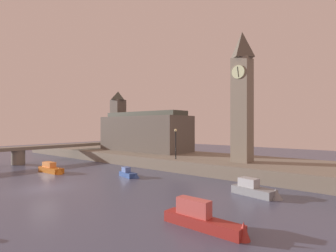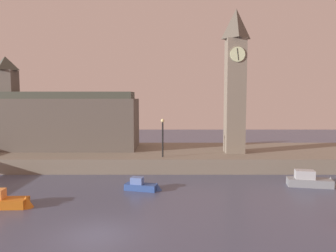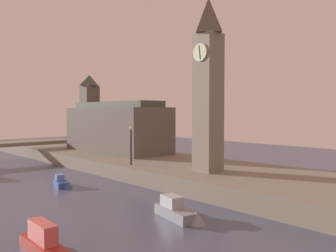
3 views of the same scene
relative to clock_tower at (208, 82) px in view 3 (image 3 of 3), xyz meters
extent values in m
cube|color=slate|center=(-11.11, 1.83, -8.72)|extent=(70.00, 12.00, 1.50)
cube|color=slate|center=(0.00, 0.00, -1.85)|extent=(2.03, 2.03, 12.23)
cylinder|color=beige|center=(0.00, -1.07, 2.52)|extent=(1.55, 0.12, 1.55)
cube|color=black|center=(0.00, -1.14, 2.52)|extent=(0.22, 0.04, 1.23)
pyramid|color=#554E43|center=(0.00, 0.00, 5.85)|extent=(2.24, 2.24, 3.17)
cube|color=#5B544C|center=(-19.18, 3.15, -5.03)|extent=(16.41, 6.46, 5.88)
cube|color=#5B544C|center=(-26.30, 3.15, -3.36)|extent=(2.19, 2.19, 9.21)
pyramid|color=#474C42|center=(-26.30, 3.15, 2.05)|extent=(2.40, 2.40, 1.62)
cube|color=#42473D|center=(-19.18, 3.15, -1.69)|extent=(15.59, 3.87, 0.80)
cylinder|color=black|center=(-7.78, -2.80, -6.21)|extent=(0.16, 0.16, 3.52)
sphere|color=#F2E099|center=(-7.78, -2.80, -4.27)|extent=(0.36, 0.36, 0.36)
cube|color=gray|center=(4.72, -8.34, -9.14)|extent=(3.75, 2.00, 0.66)
cube|color=#A8ADB2|center=(4.29, -8.34, -8.44)|extent=(1.70, 1.21, 0.72)
cone|color=gray|center=(6.50, -8.34, -9.10)|extent=(1.41, 1.41, 0.89)
cube|color=#2D4C93|center=(-9.44, -9.48, -9.21)|extent=(2.75, 1.61, 0.51)
cube|color=#5B7AC1|center=(-9.75, -9.48, -8.67)|extent=(1.11, 0.92, 0.55)
cone|color=#2D4C93|center=(-8.15, -9.48, -9.18)|extent=(1.09, 1.09, 0.65)
cube|color=maroon|center=(5.28, -17.14, -9.15)|extent=(4.88, 1.06, 0.62)
cube|color=#CC5651|center=(4.70, -17.14, -8.36)|extent=(2.08, 0.72, 0.96)
camera|label=1|loc=(13.30, -29.88, -3.70)|focal=28.51mm
camera|label=2|loc=(-7.24, -35.22, -2.05)|focal=34.68mm
camera|label=3|loc=(21.18, -23.96, -2.62)|focal=38.13mm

